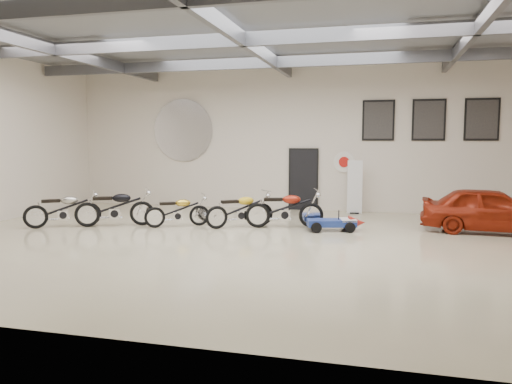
% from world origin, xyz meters
% --- Properties ---
extents(floor, '(16.00, 12.00, 0.01)m').
position_xyz_m(floor, '(0.00, 0.00, 0.00)').
color(floor, beige).
rests_on(floor, ground).
extents(ceiling, '(16.00, 12.00, 0.01)m').
position_xyz_m(ceiling, '(0.00, 0.00, 5.00)').
color(ceiling, slate).
rests_on(ceiling, back_wall).
extents(back_wall, '(16.00, 0.02, 5.00)m').
position_xyz_m(back_wall, '(0.00, 6.00, 2.50)').
color(back_wall, beige).
rests_on(back_wall, floor).
extents(ceiling_beams, '(15.80, 11.80, 0.32)m').
position_xyz_m(ceiling_beams, '(0.00, 0.00, 4.75)').
color(ceiling_beams, '#505157').
rests_on(ceiling_beams, ceiling).
extents(door, '(0.92, 0.08, 2.10)m').
position_xyz_m(door, '(0.50, 5.95, 1.05)').
color(door, black).
rests_on(door, back_wall).
extents(logo_plaque, '(2.30, 0.06, 1.16)m').
position_xyz_m(logo_plaque, '(-4.00, 5.95, 2.80)').
color(logo_plaque, silver).
rests_on(logo_plaque, back_wall).
extents(poster_left, '(1.05, 0.08, 1.35)m').
position_xyz_m(poster_left, '(3.00, 5.96, 3.10)').
color(poster_left, black).
rests_on(poster_left, back_wall).
extents(poster_mid, '(1.05, 0.08, 1.35)m').
position_xyz_m(poster_mid, '(4.60, 5.96, 3.10)').
color(poster_mid, black).
rests_on(poster_mid, back_wall).
extents(poster_right, '(1.05, 0.08, 1.35)m').
position_xyz_m(poster_right, '(6.20, 5.96, 3.10)').
color(poster_right, black).
rests_on(poster_right, back_wall).
extents(oil_sign, '(0.72, 0.10, 0.72)m').
position_xyz_m(oil_sign, '(1.90, 5.95, 1.70)').
color(oil_sign, white).
rests_on(oil_sign, back_wall).
extents(banner_stand, '(0.51, 0.26, 1.81)m').
position_xyz_m(banner_stand, '(2.30, 5.50, 0.91)').
color(banner_stand, white).
rests_on(banner_stand, floor).
extents(motorcycle_silver, '(2.01, 1.69, 1.05)m').
position_xyz_m(motorcycle_silver, '(-5.53, 0.81, 0.53)').
color(motorcycle_silver, silver).
rests_on(motorcycle_silver, floor).
extents(motorcycle_black, '(2.25, 1.49, 1.12)m').
position_xyz_m(motorcycle_black, '(-4.18, 1.30, 0.56)').
color(motorcycle_black, silver).
rests_on(motorcycle_black, floor).
extents(motorcycle_gold, '(1.83, 1.42, 0.94)m').
position_xyz_m(motorcycle_gold, '(-2.42, 1.66, 0.47)').
color(motorcycle_gold, silver).
rests_on(motorcycle_gold, floor).
extents(motorcycle_yellow, '(1.94, 1.71, 1.03)m').
position_xyz_m(motorcycle_yellow, '(-0.68, 2.02, 0.52)').
color(motorcycle_yellow, silver).
rests_on(motorcycle_yellow, floor).
extents(motorcycle_red, '(2.24, 1.22, 1.11)m').
position_xyz_m(motorcycle_red, '(0.55, 2.27, 0.56)').
color(motorcycle_red, silver).
rests_on(motorcycle_red, floor).
extents(go_kart, '(1.72, 1.11, 0.58)m').
position_xyz_m(go_kart, '(2.01, 2.13, 0.29)').
color(go_kart, navy).
rests_on(go_kart, floor).
extents(vintage_car, '(1.70, 3.65, 1.21)m').
position_xyz_m(vintage_car, '(6.00, 2.90, 0.61)').
color(vintage_car, maroon).
rests_on(vintage_car, floor).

